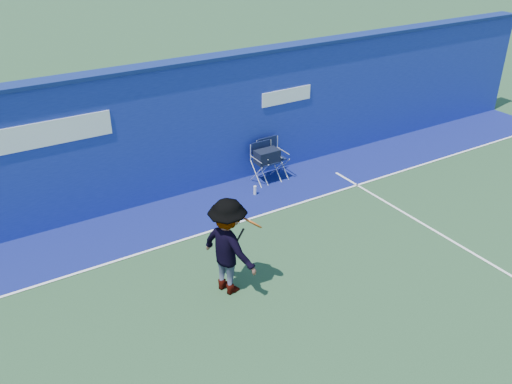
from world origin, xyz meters
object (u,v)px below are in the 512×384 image
directors_chair_left (266,166)px  directors_chair_right (272,167)px  water_bottle (255,190)px  tennis_player (229,247)px

directors_chair_left → directors_chair_right: (0.22, 0.05, -0.09)m
directors_chair_left → water_bottle: size_ratio=4.34×
directors_chair_right → water_bottle: bearing=-148.0°
directors_chair_left → tennis_player: bearing=-131.2°
water_bottle → tennis_player: size_ratio=0.12×
directors_chair_right → tennis_player: (-3.03, -3.27, 0.58)m
tennis_player → directors_chair_left: bearing=48.8°
water_bottle → directors_chair_left: bearing=37.3°
directors_chair_right → tennis_player: bearing=-132.8°
directors_chair_left → directors_chair_right: 0.24m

